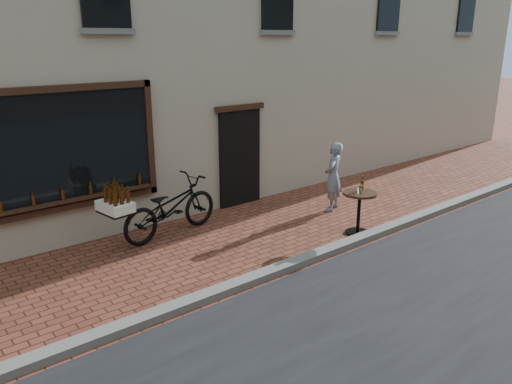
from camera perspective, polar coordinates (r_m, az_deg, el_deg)
ground at (r=8.15m, az=2.33°, el=-10.11°), size 90.00×90.00×0.00m
kerb at (r=8.26m, az=1.41°, el=-9.25°), size 90.00×0.25×0.12m
cargo_bicycle at (r=9.85m, az=-9.95°, el=-1.70°), size 2.59×1.08×1.23m
bistro_table at (r=10.00m, az=11.73°, el=-1.36°), size 0.67×0.67×1.15m
pedestrian at (r=11.26m, az=8.81°, el=1.76°), size 0.67×0.58×1.55m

